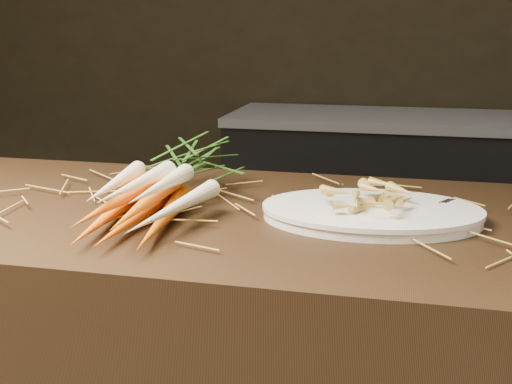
% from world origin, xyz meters
% --- Properties ---
extents(back_counter, '(1.82, 0.62, 0.84)m').
position_xyz_m(back_counter, '(0.30, 2.18, 0.42)').
color(back_counter, black).
rests_on(back_counter, ground).
extents(straw_bedding, '(1.40, 0.60, 0.02)m').
position_xyz_m(straw_bedding, '(0.00, 0.30, 0.91)').
color(straw_bedding, '#A37E35').
rests_on(straw_bedding, main_counter).
extents(root_veg_bunch, '(0.22, 0.58, 0.11)m').
position_xyz_m(root_veg_bunch, '(-0.25, 0.31, 0.95)').
color(root_veg_bunch, orange).
rests_on(root_veg_bunch, main_counter).
extents(serving_platter, '(0.42, 0.30, 0.02)m').
position_xyz_m(serving_platter, '(0.14, 0.30, 0.91)').
color(serving_platter, white).
rests_on(serving_platter, main_counter).
extents(roasted_veg_heap, '(0.20, 0.16, 0.04)m').
position_xyz_m(roasted_veg_heap, '(0.14, 0.30, 0.94)').
color(roasted_veg_heap, '#AD8C36').
rests_on(roasted_veg_heap, serving_platter).
extents(serving_fork, '(0.09, 0.14, 0.00)m').
position_xyz_m(serving_fork, '(0.29, 0.30, 0.92)').
color(serving_fork, silver).
rests_on(serving_fork, serving_platter).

